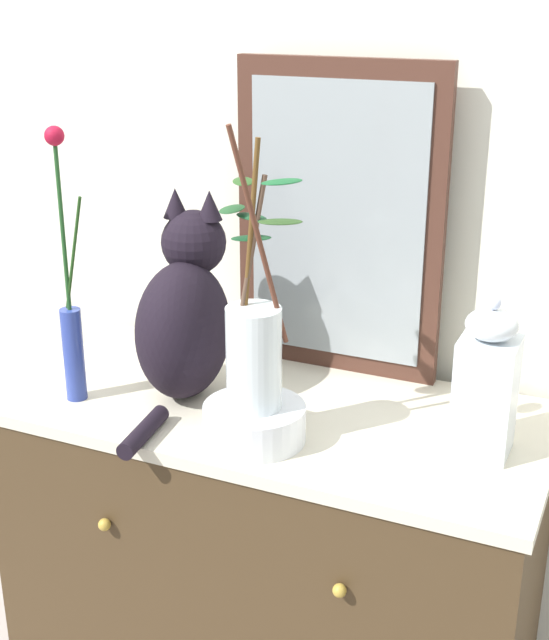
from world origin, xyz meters
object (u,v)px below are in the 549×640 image
bowl_porcelain (254,423)px  cat_sitting (185,316)px  vase_slim_green (71,322)px  mirror_leaning (338,222)px  jar_lidded_porcelain (486,384)px  sideboard (274,578)px  vase_glass_clear (254,347)px

bowl_porcelain → cat_sitting: bearing=149.0°
vase_slim_green → bowl_porcelain: vase_slim_green is taller
mirror_leaning → jar_lidded_porcelain: 0.47m
cat_sitting → vase_slim_green: vase_slim_green is taller
sideboard → vase_slim_green: vase_slim_green is taller
mirror_leaning → bowl_porcelain: size_ratio=3.47×
cat_sitting → jar_lidded_porcelain: cat_sitting is taller
cat_sitting → vase_glass_clear: 0.24m
vase_slim_green → vase_glass_clear: 0.40m
sideboard → mirror_leaning: size_ratio=1.66×
sideboard → vase_slim_green: (-0.37, -0.13, 0.57)m
vase_slim_green → jar_lidded_porcelain: bearing=8.4°
mirror_leaning → bowl_porcelain: bearing=-92.8°
vase_slim_green → bowl_porcelain: size_ratio=2.89×
mirror_leaning → bowl_porcelain: 0.46m
mirror_leaning → cat_sitting: size_ratio=1.56×
bowl_porcelain → jar_lidded_porcelain: jar_lidded_porcelain is taller
vase_glass_clear → cat_sitting: bearing=149.1°
jar_lidded_porcelain → cat_sitting: bearing=180.0°
sideboard → vase_slim_green: 0.69m
vase_slim_green → cat_sitting: bearing=31.7°
vase_slim_green → vase_glass_clear: vase_glass_clear is taller
mirror_leaning → cat_sitting: bearing=-133.4°
mirror_leaning → jar_lidded_porcelain: size_ratio=2.22×
sideboard → jar_lidded_porcelain: size_ratio=3.67×
cat_sitting → vase_glass_clear: size_ratio=0.82×
cat_sitting → bowl_porcelain: (0.21, -0.13, -0.13)m
vase_glass_clear → bowl_porcelain: bearing=-93.8°
vase_slim_green → bowl_porcelain: 0.42m
mirror_leaning → vase_slim_green: bearing=-139.4°
sideboard → vase_glass_clear: size_ratio=2.11×
cat_sitting → vase_slim_green: size_ratio=0.77×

